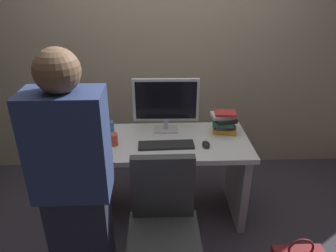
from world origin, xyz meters
TOP-DOWN VIEW (x-y plane):
  - ground_plane at (0.00, 0.00)m, footprint 9.00×9.00m
  - wall_back at (0.00, 0.89)m, footprint 6.40×0.10m
  - desk at (0.00, 0.00)m, footprint 1.31×0.65m
  - office_chair at (-0.05, -0.74)m, footprint 0.52×0.52m
  - person_at_desk at (-0.54, -0.81)m, footprint 0.40×0.24m
  - monitor at (-0.01, 0.18)m, footprint 0.54×0.14m
  - keyboard at (-0.02, -0.10)m, footprint 0.43×0.14m
  - mouse at (0.29, -0.11)m, footprint 0.06×0.10m
  - cup_near_keyboard at (-0.42, -0.06)m, footprint 0.07×0.07m
  - cup_by_monitor at (-0.48, 0.18)m, footprint 0.07×0.07m
  - book_stack at (0.47, 0.12)m, footprint 0.22×0.19m

SIDE VIEW (x-z plane):
  - ground_plane at x=0.00m, z-range 0.00..0.00m
  - office_chair at x=-0.05m, z-range -0.04..0.90m
  - desk at x=0.00m, z-range 0.13..0.86m
  - keyboard at x=-0.02m, z-range 0.73..0.75m
  - mouse at x=0.29m, z-range 0.73..0.76m
  - cup_by_monitor at x=-0.48m, z-range 0.73..0.82m
  - cup_near_keyboard at x=-0.42m, z-range 0.73..0.82m
  - book_stack at x=0.47m, z-range 0.73..0.92m
  - person_at_desk at x=-0.54m, z-range 0.02..1.66m
  - monitor at x=-0.01m, z-range 0.76..1.21m
  - wall_back at x=0.00m, z-range 0.00..3.00m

